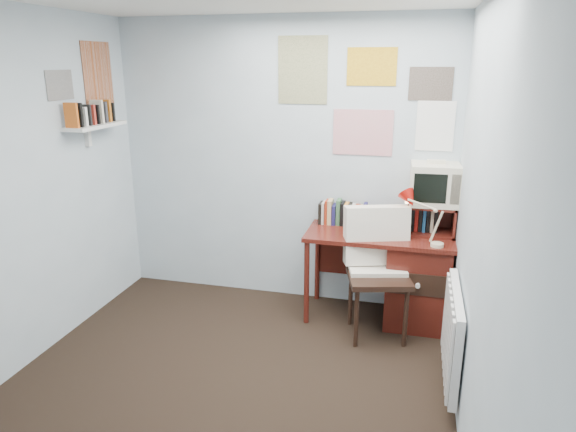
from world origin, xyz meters
name	(u,v)px	position (x,y,z in m)	size (l,w,h in m)	color
ground	(213,407)	(0.00, 0.00, 0.00)	(3.50, 3.50, 0.00)	black
back_wall	(282,164)	(0.00, 1.75, 1.25)	(3.00, 0.02, 2.50)	silver
right_wall	(483,242)	(1.50, 0.00, 1.25)	(0.02, 3.50, 2.50)	silver
desk	(410,277)	(1.17, 1.48, 0.41)	(1.20, 0.55, 0.76)	#561B13
desk_chair	(379,278)	(0.93, 1.18, 0.50)	(0.51, 0.49, 1.00)	black
desk_lamp	(439,224)	(1.35, 1.28, 0.94)	(0.25, 0.22, 0.36)	#BB140C
tv_riser	(429,219)	(1.29, 1.59, 0.89)	(0.40, 0.30, 0.25)	#561B13
crt_tv	(435,182)	(1.31, 1.61, 1.19)	(0.38, 0.35, 0.36)	beige
book_row	(354,213)	(0.66, 1.66, 0.87)	(0.60, 0.14, 0.22)	#561B13
radiator	(453,334)	(1.46, 0.55, 0.42)	(0.09, 0.80, 0.60)	white
wall_shelf	(95,126)	(-1.40, 1.10, 1.62)	(0.20, 0.62, 0.24)	white
posters_back	(364,96)	(0.70, 1.74, 1.85)	(1.20, 0.01, 0.90)	white
posters_left	(80,77)	(-1.49, 1.10, 2.00)	(0.01, 0.70, 0.60)	white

